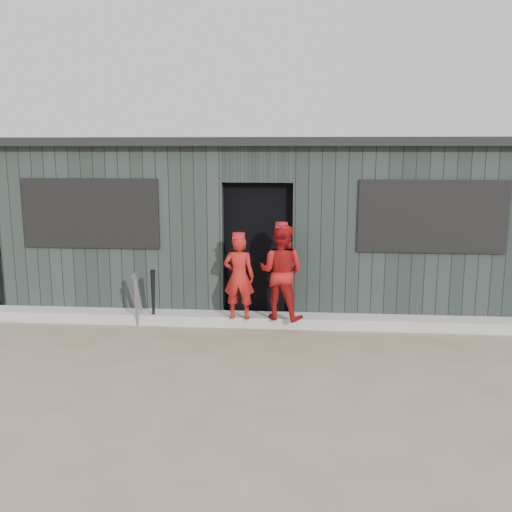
# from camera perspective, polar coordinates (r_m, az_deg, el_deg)

# --- Properties ---
(ground) EXTENTS (80.00, 80.00, 0.00)m
(ground) POSITION_cam_1_polar(r_m,az_deg,el_deg) (6.46, -1.36, -11.75)
(ground) COLOR #73644F
(ground) RESTS_ON ground
(curb) EXTENTS (8.00, 0.36, 0.15)m
(curb) POSITION_cam_1_polar(r_m,az_deg,el_deg) (8.14, 0.01, -6.39)
(curb) COLOR #ACACA7
(curb) RESTS_ON ground
(bat_left) EXTENTS (0.13, 0.26, 0.73)m
(bat_left) POSITION_cam_1_polar(r_m,az_deg,el_deg) (8.11, -11.86, -4.54)
(bat_left) COLOR gray
(bat_left) RESTS_ON ground
(bat_mid) EXTENTS (0.16, 0.26, 0.76)m
(bat_mid) POSITION_cam_1_polar(r_m,az_deg,el_deg) (8.23, -11.65, -4.20)
(bat_mid) COLOR gray
(bat_mid) RESTS_ON ground
(bat_right) EXTENTS (0.15, 0.27, 0.83)m
(bat_right) POSITION_cam_1_polar(r_m,az_deg,el_deg) (8.13, -10.24, -4.10)
(bat_right) COLOR black
(bat_right) RESTS_ON ground
(player_red_left) EXTENTS (0.44, 0.30, 1.17)m
(player_red_left) POSITION_cam_1_polar(r_m,az_deg,el_deg) (7.81, -1.72, -2.11)
(player_red_left) COLOR #A61914
(player_red_left) RESTS_ON curb
(player_red_right) EXTENTS (0.75, 0.66, 1.31)m
(player_red_right) POSITION_cam_1_polar(r_m,az_deg,el_deg) (7.79, 2.53, -1.60)
(player_red_right) COLOR #A11313
(player_red_right) RESTS_ON curb
(player_grey_back) EXTENTS (0.79, 0.64, 1.39)m
(player_grey_back) POSITION_cam_1_polar(r_m,az_deg,el_deg) (8.58, 2.53, -1.24)
(player_grey_back) COLOR #BABABA
(player_grey_back) RESTS_ON ground
(dugout) EXTENTS (8.30, 3.30, 2.62)m
(dugout) POSITION_cam_1_polar(r_m,az_deg,el_deg) (9.53, 0.85, 3.59)
(dugout) COLOR black
(dugout) RESTS_ON ground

